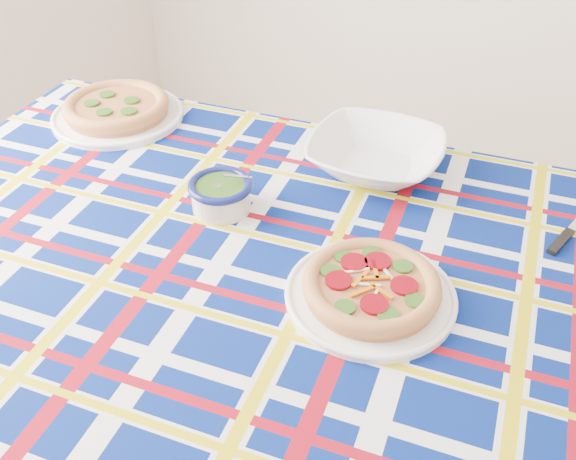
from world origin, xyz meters
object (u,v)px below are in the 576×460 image
at_px(dining_table, 275,291).
at_px(main_focaccia_plate, 371,286).
at_px(serving_bowl, 376,155).
at_px(pesto_bowl, 221,193).

relative_size(dining_table, main_focaccia_plate, 5.71).
bearing_deg(dining_table, serving_bowl, 75.89).
distance_m(dining_table, serving_bowl, 0.41).
xyz_separation_m(main_focaccia_plate, pesto_bowl, (-0.38, 0.12, 0.01)).
height_order(main_focaccia_plate, serving_bowl, serving_bowl).
bearing_deg(dining_table, pesto_bowl, 144.81).
bearing_deg(serving_bowl, main_focaccia_plate, -71.36).
bearing_deg(pesto_bowl, dining_table, -30.22).
height_order(dining_table, serving_bowl, serving_bowl).
distance_m(dining_table, pesto_bowl, 0.24).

